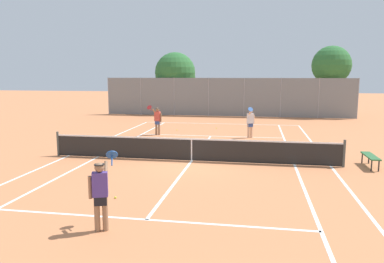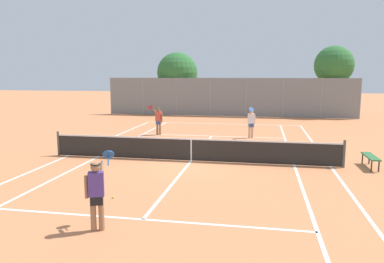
{
  "view_description": "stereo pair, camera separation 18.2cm",
  "coord_description": "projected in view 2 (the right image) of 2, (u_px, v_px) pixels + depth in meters",
  "views": [
    {
      "loc": [
        2.62,
        -14.85,
        3.55
      ],
      "look_at": [
        -0.25,
        1.5,
        1.0
      ],
      "focal_mm": 35.0,
      "sensor_mm": 36.0,
      "label": 1
    },
    {
      "loc": [
        2.8,
        -14.81,
        3.55
      ],
      "look_at": [
        -0.25,
        1.5,
        1.0
      ],
      "focal_mm": 35.0,
      "sensor_mm": 36.0,
      "label": 2
    }
  ],
  "objects": [
    {
      "name": "tennis_net",
      "position": [
        191.0,
        149.0,
        15.36
      ],
      "size": [
        12.0,
        0.1,
        1.07
      ],
      "color": "#474C47",
      "rests_on": "ground"
    },
    {
      "name": "tree_behind_right",
      "position": [
        334.0,
        66.0,
        31.11
      ],
      "size": [
        3.23,
        3.23,
        5.9
      ],
      "color": "brown",
      "rests_on": "ground"
    },
    {
      "name": "loose_tennis_ball_3",
      "position": [
        178.0,
        130.0,
        23.83
      ],
      "size": [
        0.07,
        0.07,
        0.07
      ],
      "primitive_type": "sphere",
      "color": "#D1DB33",
      "rests_on": "ground"
    },
    {
      "name": "player_far_left",
      "position": [
        158.0,
        119.0,
        22.02
      ],
      "size": [
        0.77,
        0.71,
        1.77
      ],
      "color": "#936B4C",
      "rests_on": "ground"
    },
    {
      "name": "loose_tennis_ball_1",
      "position": [
        218.0,
        128.0,
        24.62
      ],
      "size": [
        0.07,
        0.07,
        0.07
      ],
      "primitive_type": "sphere",
      "color": "#D1DB33",
      "rests_on": "ground"
    },
    {
      "name": "loose_tennis_ball_2",
      "position": [
        249.0,
        127.0,
        25.16
      ],
      "size": [
        0.07,
        0.07,
        0.07
      ],
      "primitive_type": "sphere",
      "color": "#D1DB33",
      "rests_on": "ground"
    },
    {
      "name": "tree_behind_left",
      "position": [
        179.0,
        74.0,
        34.02
      ],
      "size": [
        3.67,
        3.67,
        5.52
      ],
      "color": "brown",
      "rests_on": "ground"
    },
    {
      "name": "loose_tennis_ball_4",
      "position": [
        113.0,
        197.0,
        10.79
      ],
      "size": [
        0.07,
        0.07,
        0.07
      ],
      "primitive_type": "sphere",
      "color": "#D1DB33",
      "rests_on": "ground"
    },
    {
      "name": "player_far_right",
      "position": [
        251.0,
        122.0,
        20.91
      ],
      "size": [
        0.43,
        0.9,
        1.77
      ],
      "color": "#D8A884",
      "rests_on": "ground"
    },
    {
      "name": "back_fence",
      "position": [
        228.0,
        97.0,
        31.53
      ],
      "size": [
        21.08,
        0.08,
        3.26
      ],
      "color": "gray",
      "rests_on": "ground"
    },
    {
      "name": "courtside_bench",
      "position": [
        371.0,
        157.0,
        14.28
      ],
      "size": [
        0.36,
        1.5,
        0.47
      ],
      "color": "#2D6638",
      "rests_on": "ground"
    },
    {
      "name": "player_near_side",
      "position": [
        97.0,
        191.0,
        8.46
      ],
      "size": [
        0.48,
        0.87,
        1.77
      ],
      "color": "#936B4C",
      "rests_on": "ground"
    },
    {
      "name": "court_line_markings",
      "position": [
        191.0,
        161.0,
        15.44
      ],
      "size": [
        11.1,
        23.9,
        0.01
      ],
      "color": "white",
      "rests_on": "ground"
    },
    {
      "name": "ground_plane",
      "position": [
        191.0,
        161.0,
        15.44
      ],
      "size": [
        120.0,
        120.0,
        0.0
      ],
      "primitive_type": "plane",
      "color": "#CC7A4C"
    }
  ]
}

